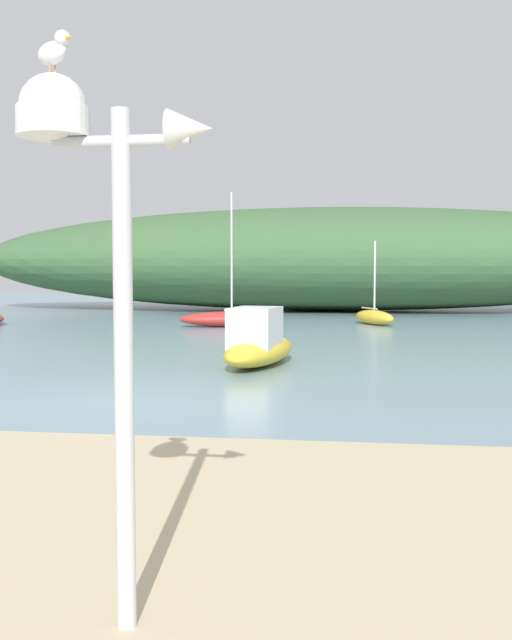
{
  "coord_description": "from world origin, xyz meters",
  "views": [
    {
      "loc": [
        4.24,
        -13.03,
        2.43
      ],
      "look_at": [
        2.04,
        2.91,
        1.32
      ],
      "focal_mm": 41.63,
      "sensor_mm": 36.0,
      "label": 1
    }
  ],
  "objects_px": {
    "mast_structure": "(87,187)",
    "motorboat_east_reach": "(258,344)",
    "seagull_on_radar": "(54,50)",
    "sailboat_far_right": "(374,317)",
    "sailboat_near_shore": "(232,318)"
  },
  "relations": [
    {
      "from": "mast_structure",
      "to": "sailboat_far_right",
      "type": "relative_size",
      "value": 0.93
    },
    {
      "from": "mast_structure",
      "to": "motorboat_east_reach",
      "type": "relative_size",
      "value": 0.78
    },
    {
      "from": "mast_structure",
      "to": "motorboat_east_reach",
      "type": "distance_m",
      "value": 14.33
    },
    {
      "from": "mast_structure",
      "to": "motorboat_east_reach",
      "type": "bearing_deg",
      "value": 93.46
    },
    {
      "from": "mast_structure",
      "to": "sailboat_near_shore",
      "type": "height_order",
      "value": "sailboat_near_shore"
    },
    {
      "from": "seagull_on_radar",
      "to": "sailboat_far_right",
      "type": "relative_size",
      "value": 0.09
    },
    {
      "from": "seagull_on_radar",
      "to": "sailboat_far_right",
      "type": "bearing_deg",
      "value": 84.9
    },
    {
      "from": "motorboat_east_reach",
      "to": "sailboat_near_shore",
      "type": "distance_m",
      "value": 12.61
    },
    {
      "from": "sailboat_far_right",
      "to": "motorboat_east_reach",
      "type": "bearing_deg",
      "value": -102.57
    },
    {
      "from": "seagull_on_radar",
      "to": "sailboat_far_right",
      "type": "distance_m",
      "value": 28.75
    },
    {
      "from": "seagull_on_radar",
      "to": "sailboat_near_shore",
      "type": "bearing_deg",
      "value": 97.44
    },
    {
      "from": "mast_structure",
      "to": "seagull_on_radar",
      "type": "xyz_separation_m",
      "value": [
        -0.19,
        -0.01,
        0.81
      ]
    },
    {
      "from": "mast_structure",
      "to": "seagull_on_radar",
      "type": "bearing_deg",
      "value": -177.41
    },
    {
      "from": "seagull_on_radar",
      "to": "mast_structure",
      "type": "bearing_deg",
      "value": 2.59
    },
    {
      "from": "sailboat_near_shore",
      "to": "sailboat_far_right",
      "type": "distance_m",
      "value": 6.32
    }
  ]
}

